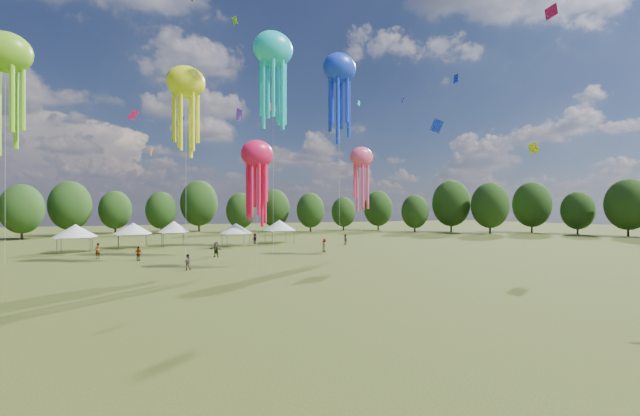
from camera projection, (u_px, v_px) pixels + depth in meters
name	position (u px, v px, depth m)	size (l,w,h in m)	color
ground	(497.00, 370.00, 15.00)	(300.00, 300.00, 0.00)	#384416
spectator_near	(187.00, 262.00, 39.31)	(0.75, 0.58, 1.54)	gray
spectators_far	(250.00, 244.00, 58.06)	(36.41, 20.86, 1.85)	gray
festival_tents	(186.00, 228.00, 63.94)	(35.96, 10.06, 3.99)	#47474C
show_kites	(240.00, 91.00, 50.93)	(46.68, 19.39, 30.14)	#F3FF1A
small_kites	(247.00, 2.00, 50.89)	(74.72, 59.03, 43.95)	#F3FF1A
treeline	(181.00, 205.00, 69.77)	(201.57, 95.24, 13.43)	#38281C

